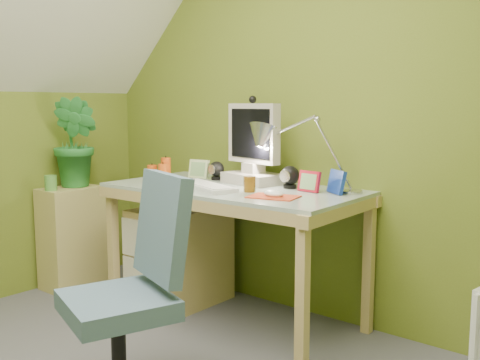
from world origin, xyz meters
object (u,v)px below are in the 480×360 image
Objects in this scene: potted_plant at (77,142)px; monitor at (254,135)px; desk at (233,254)px; desk_lamp at (321,137)px; side_ledge at (72,237)px; task_chair at (117,304)px.

monitor is at bearing 17.74° from potted_plant.
desk_lamp reaches higher than desk.
side_ledge is 0.79× the size of task_chair.
desk_lamp is 1.86m from side_ledge.
desk_lamp reaches higher than potted_plant.
desk_lamp is 1.68m from potted_plant.
monitor is 0.83× the size of side_ledge.
task_chair is at bearing -89.06° from desk_lamp.
monitor is at bearing 19.54° from side_ledge.
monitor is 1.47m from side_ledge.
desk_lamp is at bearing 9.71° from monitor.
monitor is 0.65× the size of task_chair.
task_chair is at bearing -27.33° from side_ledge.
side_ledge is 1.13× the size of potted_plant.
desk is 1.02m from task_chair.
desk is 2.40× the size of potted_plant.
task_chair is (0.24, -1.18, -0.62)m from monitor.
desk is 0.83m from desk_lamp.
side_ledge is at bearing -170.04° from desk.
desk_lamp is 1.35m from task_chair.
potted_plant is (-1.64, -0.38, -0.08)m from desk_lamp.
monitor is at bearing 88.30° from desk.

